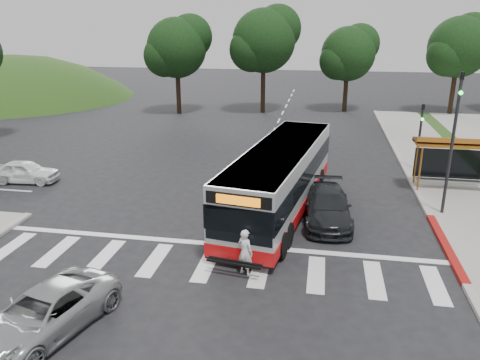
% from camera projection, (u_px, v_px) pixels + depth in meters
% --- Properties ---
extents(ground, '(140.00, 140.00, 0.00)m').
position_uv_depth(ground, '(232.00, 213.00, 21.89)').
color(ground, black).
rests_on(ground, ground).
extents(sidewalk_east, '(4.00, 40.00, 0.12)m').
position_uv_depth(sidewalk_east, '(442.00, 173.00, 27.50)').
color(sidewalk_east, gray).
rests_on(sidewalk_east, ground).
extents(curb_east, '(0.30, 40.00, 0.15)m').
position_uv_depth(curb_east, '(406.00, 171.00, 27.83)').
color(curb_east, '#9E9991').
rests_on(curb_east, ground).
extents(curb_east_red, '(0.32, 6.00, 0.15)m').
position_uv_depth(curb_east_red, '(446.00, 246.00, 18.50)').
color(curb_east_red, maroon).
rests_on(curb_east_red, ground).
extents(hillside_nw, '(44.00, 44.00, 10.00)m').
position_uv_depth(hillside_nw, '(15.00, 98.00, 55.20)').
color(hillside_nw, '#1D4315').
rests_on(hillside_nw, ground).
extents(crosswalk_ladder, '(18.00, 2.60, 0.01)m').
position_uv_depth(crosswalk_ladder, '(207.00, 264.00, 17.23)').
color(crosswalk_ladder, silver).
rests_on(crosswalk_ladder, ground).
extents(bus_shelter, '(4.20, 1.60, 2.86)m').
position_uv_depth(bus_shelter, '(456.00, 147.00, 24.10)').
color(bus_shelter, '#A05B1A').
rests_on(bus_shelter, sidewalk_east).
extents(traffic_signal_ne_tall, '(0.18, 0.37, 6.50)m').
position_uv_depth(traffic_signal_ne_tall, '(454.00, 133.00, 20.44)').
color(traffic_signal_ne_tall, black).
rests_on(traffic_signal_ne_tall, ground).
extents(traffic_signal_ne_short, '(0.18, 0.37, 4.00)m').
position_uv_depth(traffic_signal_ne_short, '(420.00, 130.00, 27.42)').
color(traffic_signal_ne_short, black).
rests_on(traffic_signal_ne_short, ground).
extents(tree_ne_a, '(6.16, 5.74, 9.30)m').
position_uv_depth(tree_ne_a, '(460.00, 46.00, 43.34)').
color(tree_ne_a, black).
rests_on(tree_ne_a, parking_lot).
extents(tree_north_a, '(6.60, 6.15, 10.17)m').
position_uv_depth(tree_north_a, '(265.00, 40.00, 44.31)').
color(tree_north_a, black).
rests_on(tree_north_a, ground).
extents(tree_north_b, '(5.72, 5.33, 8.43)m').
position_uv_depth(tree_north_b, '(349.00, 53.00, 45.23)').
color(tree_north_b, black).
rests_on(tree_north_b, ground).
extents(tree_north_c, '(6.16, 5.74, 9.30)m').
position_uv_depth(tree_north_c, '(178.00, 47.00, 43.97)').
color(tree_north_c, black).
rests_on(tree_north_c, ground).
extents(transit_bus, '(4.37, 12.21, 3.09)m').
position_uv_depth(transit_bus, '(280.00, 180.00, 21.68)').
color(transit_bus, silver).
rests_on(transit_bus, ground).
extents(pedestrian, '(0.75, 0.67, 1.71)m').
position_uv_depth(pedestrian, '(245.00, 252.00, 16.33)').
color(pedestrian, white).
rests_on(pedestrian, ground).
extents(dark_sedan, '(2.31, 5.03, 1.42)m').
position_uv_depth(dark_sedan, '(327.00, 206.00, 20.80)').
color(dark_sedan, black).
rests_on(dark_sedan, ground).
extents(silver_suv_south, '(3.30, 5.04, 1.29)m').
position_uv_depth(silver_suv_south, '(44.00, 313.00, 13.28)').
color(silver_suv_south, '#A5A8AA').
rests_on(silver_suv_south, ground).
extents(west_car_white, '(3.75, 1.78, 1.24)m').
position_uv_depth(west_car_white, '(25.00, 172.00, 25.92)').
color(west_car_white, white).
rests_on(west_car_white, ground).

